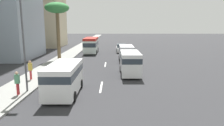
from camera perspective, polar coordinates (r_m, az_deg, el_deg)
name	(u,v)px	position (r m, az deg, el deg)	size (l,w,h in m)	color
ground_plane	(107,56)	(34.68, -1.45, 1.93)	(198.00, 198.00, 0.00)	#2D2D30
sidewalk_right	(67,56)	(35.52, -12.51, 2.01)	(162.00, 3.07, 0.15)	gray
lane_stripe_mid	(101,87)	(17.41, -3.08, -6.74)	(3.20, 0.16, 0.01)	silver
lane_stripe_far	(105,64)	(27.31, -1.89, -0.39)	(3.20, 0.16, 0.01)	silver
van_lead	(126,53)	(28.99, 4.06, 2.91)	(4.74, 2.06, 2.35)	silver
van_second	(130,62)	(21.35, 5.14, 0.30)	(4.62, 2.08, 2.45)	white
minibus_third	(91,45)	(38.74, -5.92, 5.17)	(6.79, 2.43, 2.92)	silver
car_fourth	(121,48)	(39.75, 2.65, 4.17)	(4.38, 1.95, 1.67)	white
van_fifth	(64,77)	(15.69, -13.32, -3.84)	(5.15, 2.20, 2.35)	white
pedestrian_near_lamp	(30,69)	(20.43, -22.06, -1.59)	(0.30, 0.33, 1.80)	red
pedestrian_mid_block	(17,82)	(16.33, -25.17, -4.86)	(0.30, 0.33, 1.74)	red
palm_tree	(57,10)	(31.94, -15.24, 14.19)	(3.56, 3.56, 8.43)	brown
street_lamp	(24,33)	(16.44, -23.55, 7.78)	(0.24, 0.97, 7.33)	#4C4C51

